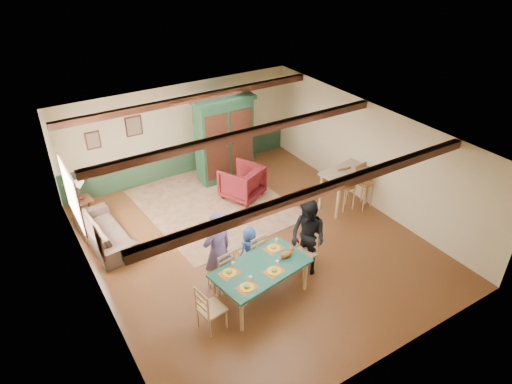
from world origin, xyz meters
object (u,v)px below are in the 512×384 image
armoire (224,139)px  armchair (242,182)px  bar_stool_left (346,190)px  dining_table (261,282)px  table_lamp (80,191)px  counter_table (344,189)px  dining_chair_far_left (221,269)px  person_child (250,249)px  dining_chair_end_left (212,308)px  bar_stool_right (364,187)px  dining_chair_far_right (252,252)px  sofa (105,231)px  person_man (217,251)px  dining_chair_end_right (303,253)px  cat (286,254)px  end_table (84,208)px  person_woman (308,237)px

armoire → armchair: (-0.13, -1.19, -0.77)m
armchair → bar_stool_left: bearing=110.3°
dining_table → armchair: size_ratio=1.88×
table_lamp → counter_table: bearing=-27.4°
dining_chair_far_left → person_child: bearing=-174.3°
dining_chair_end_left → armchair: 4.68m
armoire → bar_stool_left: 3.69m
dining_chair_far_left → bar_stool_right: 4.66m
dining_chair_far_right → table_lamp: table_lamp is taller
dining_chair_far_right → sofa: size_ratio=0.47×
person_child → bar_stool_right: bearing=179.1°
dining_chair_end_left → sofa: dining_chair_end_left is taller
person_child → bar_stool_left: bearing=-177.0°
dining_table → person_man: (-0.54, 0.75, 0.51)m
armoire → dining_chair_far_right: bearing=-109.8°
person_child → dining_table: bearing=63.4°
bar_stool_left → bar_stool_right: bearing=-14.3°
dining_table → counter_table: 4.02m
armchair → sofa: bearing=-23.7°
dining_chair_far_left → armchair: bearing=-136.2°
dining_table → armchair: 3.91m
dining_chair_end_right → bar_stool_right: bearing=104.2°
cat → armoire: armoire is taller
dining_chair_far_right → table_lamp: (-2.55, 3.96, 0.29)m
dining_chair_far_left → person_man: bearing=-90.0°
cat → end_table: 5.59m
armchair → dining_chair_end_right: bearing=57.1°
end_table → bar_stool_left: 6.67m
armchair → counter_table: size_ratio=0.78×
cat → bar_stool_right: bearing=13.4°
person_child → bar_stool_right: 3.83m
dining_chair_far_left → dining_chair_end_left: 1.08m
armchair → dining_chair_end_left: bearing=27.8°
dining_chair_end_left → end_table: size_ratio=1.83×
person_woman → counter_table: person_woman is taller
armoire → person_man: bearing=-119.4°
dining_table → dining_chair_far_left: dining_chair_far_left is taller
table_lamp → dining_chair_far_left: bearing=-67.0°
armoire → dining_chair_end_left: bearing=-120.1°
dining_chair_end_right → bar_stool_left: bar_stool_left is taller
person_child → end_table: person_child is taller
dining_chair_end_left → counter_table: bearing=-77.6°
person_woman → sofa: 4.73m
dining_chair_end_left → dining_chair_far_left: bearing=-46.2°
dining_chair_far_left → dining_chair_end_right: bearing=155.1°
dining_chair_far_left → dining_chair_far_right: bearing=180.0°
table_lamp → bar_stool_right: bearing=-27.7°
armoire → sofa: armoire is taller
person_woman → armchair: size_ratio=1.72×
dining_table → dining_chair_end_left: 1.20m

